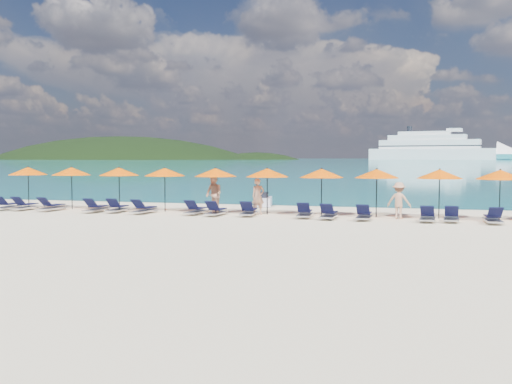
# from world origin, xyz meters

# --- Properties ---
(ground) EXTENTS (1400.00, 1400.00, 0.00)m
(ground) POSITION_xyz_m (0.00, 0.00, 0.00)
(ground) COLOR beige
(sea) EXTENTS (1600.00, 1300.00, 0.01)m
(sea) POSITION_xyz_m (0.00, 660.00, 0.01)
(sea) COLOR #1FA9B2
(sea) RESTS_ON ground
(headland_main) EXTENTS (374.00, 242.00, 126.50)m
(headland_main) POSITION_xyz_m (-300.00, 540.00, -38.00)
(headland_main) COLOR black
(headland_main) RESTS_ON ground
(headland_small) EXTENTS (162.00, 126.00, 85.50)m
(headland_small) POSITION_xyz_m (-150.00, 560.00, -35.00)
(headland_small) COLOR black
(headland_small) RESTS_ON ground
(cruise_ship) EXTENTS (149.97, 50.00, 41.25)m
(cruise_ship) POSITION_xyz_m (40.52, 584.86, 10.73)
(cruise_ship) COLOR white
(cruise_ship) RESTS_ON ground
(jetski) EXTENTS (1.18, 2.24, 0.76)m
(jetski) POSITION_xyz_m (-1.23, 9.34, 0.31)
(jetski) COLOR silver
(jetski) RESTS_ON ground
(beachgoer_a) EXTENTS (0.76, 0.72, 1.75)m
(beachgoer_a) POSITION_xyz_m (-0.35, 4.67, 0.87)
(beachgoer_a) COLOR tan
(beachgoer_a) RESTS_ON ground
(beachgoer_b) EXTENTS (1.07, 0.97, 1.91)m
(beachgoer_b) POSITION_xyz_m (-2.58, 4.62, 0.95)
(beachgoer_b) COLOR tan
(beachgoer_b) RESTS_ON ground
(beachgoer_c) EXTENTS (1.14, 0.70, 1.65)m
(beachgoer_c) POSITION_xyz_m (6.24, 4.44, 0.83)
(beachgoer_c) COLOR tan
(beachgoer_c) RESTS_ON ground
(umbrella_0) EXTENTS (2.10, 2.10, 2.28)m
(umbrella_0) POSITION_xyz_m (-13.31, 4.85, 2.02)
(umbrella_0) COLOR black
(umbrella_0) RESTS_ON ground
(umbrella_1) EXTENTS (2.10, 2.10, 2.28)m
(umbrella_1) POSITION_xyz_m (-10.70, 4.95, 2.02)
(umbrella_1) COLOR black
(umbrella_1) RESTS_ON ground
(umbrella_2) EXTENTS (2.10, 2.10, 2.28)m
(umbrella_2) POSITION_xyz_m (-7.94, 5.02, 2.02)
(umbrella_2) COLOR black
(umbrella_2) RESTS_ON ground
(umbrella_3) EXTENTS (2.10, 2.10, 2.28)m
(umbrella_3) POSITION_xyz_m (-5.31, 4.91, 2.02)
(umbrella_3) COLOR black
(umbrella_3) RESTS_ON ground
(umbrella_4) EXTENTS (2.10, 2.10, 2.28)m
(umbrella_4) POSITION_xyz_m (-2.59, 4.88, 2.02)
(umbrella_4) COLOR black
(umbrella_4) RESTS_ON ground
(umbrella_5) EXTENTS (2.10, 2.10, 2.28)m
(umbrella_5) POSITION_xyz_m (0.04, 4.93, 2.02)
(umbrella_5) COLOR black
(umbrella_5) RESTS_ON ground
(umbrella_6) EXTENTS (2.10, 2.10, 2.28)m
(umbrella_6) POSITION_xyz_m (2.69, 4.83, 2.02)
(umbrella_6) COLOR black
(umbrella_6) RESTS_ON ground
(umbrella_7) EXTENTS (2.10, 2.10, 2.28)m
(umbrella_7) POSITION_xyz_m (5.22, 5.01, 2.02)
(umbrella_7) COLOR black
(umbrella_7) RESTS_ON ground
(umbrella_8) EXTENTS (2.10, 2.10, 2.28)m
(umbrella_8) POSITION_xyz_m (7.98, 5.03, 2.02)
(umbrella_8) COLOR black
(umbrella_8) RESTS_ON ground
(umbrella_9) EXTENTS (2.10, 2.10, 2.28)m
(umbrella_9) POSITION_xyz_m (10.47, 4.76, 2.02)
(umbrella_9) COLOR black
(umbrella_9) RESTS_ON ground
(lounger_0) EXTENTS (0.74, 1.74, 0.66)m
(lounger_0) POSITION_xyz_m (-13.71, 3.60, 0.24)
(lounger_0) COLOR silver
(lounger_0) RESTS_ON ground
(lounger_1) EXTENTS (0.67, 1.72, 0.66)m
(lounger_1) POSITION_xyz_m (-12.70, 3.69, 0.24)
(lounger_1) COLOR silver
(lounger_1) RESTS_ON ground
(lounger_2) EXTENTS (0.71, 1.73, 0.66)m
(lounger_2) POSITION_xyz_m (-11.10, 3.67, 0.24)
(lounger_2) COLOR silver
(lounger_2) RESTS_ON ground
(lounger_3) EXTENTS (0.64, 1.71, 0.66)m
(lounger_3) POSITION_xyz_m (-8.47, 3.59, 0.24)
(lounger_3) COLOR silver
(lounger_3) RESTS_ON ground
(lounger_4) EXTENTS (0.76, 1.75, 0.66)m
(lounger_4) POSITION_xyz_m (-7.41, 3.85, 0.24)
(lounger_4) COLOR silver
(lounger_4) RESTS_ON ground
(lounger_5) EXTENTS (0.76, 1.75, 0.66)m
(lounger_5) POSITION_xyz_m (-5.85, 3.61, 0.24)
(lounger_5) COLOR silver
(lounger_5) RESTS_ON ground
(lounger_6) EXTENTS (0.70, 1.73, 0.66)m
(lounger_6) POSITION_xyz_m (-3.23, 3.83, 0.24)
(lounger_6) COLOR silver
(lounger_6) RESTS_ON ground
(lounger_7) EXTENTS (0.64, 1.71, 0.66)m
(lounger_7) POSITION_xyz_m (-2.12, 3.61, 0.24)
(lounger_7) COLOR silver
(lounger_7) RESTS_ON ground
(lounger_8) EXTENTS (0.77, 1.75, 0.66)m
(lounger_8) POSITION_xyz_m (-0.59, 3.86, 0.24)
(lounger_8) COLOR silver
(lounger_8) RESTS_ON ground
(lounger_9) EXTENTS (0.74, 1.74, 0.66)m
(lounger_9) POSITION_xyz_m (2.08, 3.79, 0.24)
(lounger_9) COLOR silver
(lounger_9) RESTS_ON ground
(lounger_10) EXTENTS (0.69, 1.73, 0.66)m
(lounger_10) POSITION_xyz_m (3.24, 3.50, 0.24)
(lounger_10) COLOR silver
(lounger_10) RESTS_ON ground
(lounger_11) EXTENTS (0.64, 1.71, 0.66)m
(lounger_11) POSITION_xyz_m (4.78, 3.51, 0.24)
(lounger_11) COLOR silver
(lounger_11) RESTS_ON ground
(lounger_12) EXTENTS (0.73, 1.74, 0.66)m
(lounger_12) POSITION_xyz_m (7.45, 3.58, 0.24)
(lounger_12) COLOR silver
(lounger_12) RESTS_ON ground
(lounger_13) EXTENTS (0.73, 1.74, 0.66)m
(lounger_13) POSITION_xyz_m (8.43, 3.75, 0.24)
(lounger_13) COLOR silver
(lounger_13) RESTS_ON ground
(lounger_14) EXTENTS (0.66, 1.71, 0.66)m
(lounger_14) POSITION_xyz_m (10.06, 3.57, 0.24)
(lounger_14) COLOR silver
(lounger_14) RESTS_ON ground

